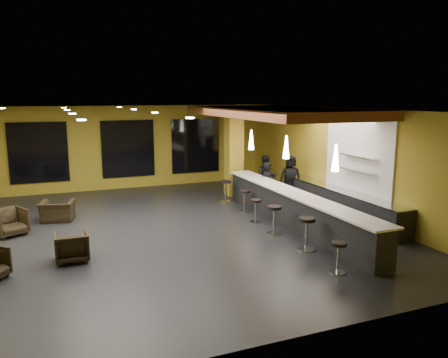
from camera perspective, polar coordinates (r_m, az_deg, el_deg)
name	(u,v)px	position (r m, az deg, el deg)	size (l,w,h in m)	color
floor	(168,231)	(13.10, -7.39, -6.80)	(12.00, 13.00, 0.10)	black
ceiling	(164,108)	(12.50, -7.79, 9.14)	(12.00, 13.00, 0.10)	black
wall_back	(128,147)	(19.03, -12.47, 4.07)	(12.00, 0.10, 3.50)	olive
wall_front	(274,240)	(6.69, 6.53, -7.87)	(12.00, 0.10, 3.50)	olive
wall_right	(340,160)	(15.30, 14.97, 2.38)	(0.10, 13.00, 3.50)	olive
wood_soffit	(274,112)	(14.90, 6.52, 8.68)	(3.60, 8.00, 0.28)	#96502C
window_left	(39,153)	(18.69, -23.05, 3.19)	(2.20, 0.06, 2.40)	black
window_center	(128,149)	(18.93, -12.41, 3.89)	(2.20, 0.06, 2.40)	black
window_right	(196,146)	(19.64, -3.72, 4.35)	(2.20, 0.06, 2.40)	black
tile_backsplash	(358,157)	(14.42, 17.09, 2.79)	(0.06, 3.20, 2.40)	white
bar_counter	(293,210)	(13.41, 8.98, -3.99)	(0.60, 8.00, 1.00)	black
bar_top	(293,193)	(13.28, 9.05, -1.79)	(0.78, 8.10, 0.05)	white
prep_counter	(338,202)	(14.91, 14.63, -2.98)	(0.70, 6.00, 0.86)	black
prep_top	(338,189)	(14.81, 14.71, -1.27)	(0.72, 6.00, 0.03)	silver
wall_shelf_lower	(358,171)	(14.24, 17.06, 1.06)	(0.30, 1.50, 0.03)	silver
wall_shelf_upper	(359,156)	(14.18, 17.16, 2.86)	(0.30, 1.50, 0.03)	silver
column	(234,151)	(17.21, 1.28, 3.64)	(0.60, 0.60, 3.50)	#A88C25
pendant_0	(336,158)	(11.41, 14.37, 2.71)	(0.20, 0.20, 0.70)	white
pendant_1	(286,147)	(13.49, 8.13, 4.13)	(0.20, 0.20, 0.70)	white
pendant_2	(251,140)	(15.70, 3.58, 5.14)	(0.20, 0.20, 0.70)	white
staff_a	(268,184)	(15.80, 5.77, -0.65)	(0.56, 0.37, 1.54)	black
staff_b	(266,178)	(16.58, 5.53, 0.17)	(0.83, 0.64, 1.70)	black
staff_c	(290,178)	(16.58, 8.65, 0.12)	(0.84, 0.55, 1.71)	black
armchair_b	(72,246)	(11.14, -19.26, -8.32)	(0.76, 0.78, 0.71)	black
armchair_c	(9,222)	(13.78, -26.26, -5.09)	(0.82, 0.84, 0.77)	black
armchair_d	(57,211)	(14.77, -20.93, -3.92)	(0.99, 0.86, 0.64)	black
bar_stool_0	(338,253)	(10.12, 14.72, -9.38)	(0.36, 0.36, 0.71)	silver
bar_stool_1	(307,230)	(11.35, 10.76, -6.50)	(0.43, 0.43, 0.86)	silver
bar_stool_2	(274,216)	(12.51, 6.58, -4.85)	(0.42, 0.42, 0.83)	silver
bar_stool_3	(256,208)	(13.64, 4.16, -3.76)	(0.37, 0.37, 0.73)	silver
bar_stool_4	(245,198)	(14.91, 2.70, -2.49)	(0.37, 0.37, 0.73)	silver
bar_stool_5	(226,188)	(16.17, 0.22, -1.22)	(0.42, 0.42, 0.82)	silver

